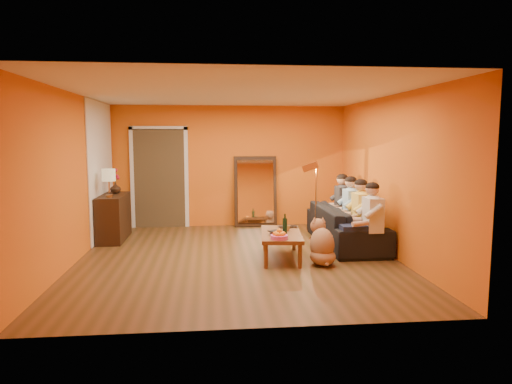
{
  "coord_description": "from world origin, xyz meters",
  "views": [
    {
      "loc": [
        -0.41,
        -7.14,
        1.92
      ],
      "look_at": [
        0.35,
        0.5,
        1.0
      ],
      "focal_mm": 32.0,
      "sensor_mm": 36.0,
      "label": 1
    }
  ],
  "objects": [
    {
      "name": "vase",
      "position": [
        -2.24,
        1.8,
        0.95
      ],
      "size": [
        0.2,
        0.2,
        0.21
      ],
      "primitive_type": "imported",
      "color": "black",
      "rests_on": "sideboard"
    },
    {
      "name": "room_shell",
      "position": [
        0.0,
        0.37,
        1.3
      ],
      "size": [
        5.0,
        5.5,
        2.6
      ],
      "color": "brown",
      "rests_on": "ground"
    },
    {
      "name": "tumbler",
      "position": [
        0.81,
        0.0,
        0.46
      ],
      "size": [
        0.12,
        0.12,
        0.09
      ],
      "primitive_type": "imported",
      "rotation": [
        0.0,
        0.0,
        -0.26
      ],
      "color": "#B27F3F",
      "rests_on": "coffee_table"
    },
    {
      "name": "person_mid_right",
      "position": [
        2.13,
        0.85,
        0.61
      ],
      "size": [
        0.7,
        0.44,
        1.22
      ],
      "primitive_type": null,
      "color": "#8AB3D6",
      "rests_on": "sofa"
    },
    {
      "name": "mirror_glass",
      "position": [
        0.55,
        2.59,
        0.76
      ],
      "size": [
        0.78,
        0.21,
        1.35
      ],
      "primitive_type": "cube",
      "rotation": [
        -0.14,
        0.0,
        0.0
      ],
      "color": "white",
      "rests_on": "mirror_frame"
    },
    {
      "name": "coffee_table",
      "position": [
        0.69,
        -0.12,
        0.21
      ],
      "size": [
        0.74,
        1.28,
        0.42
      ],
      "primitive_type": null,
      "rotation": [
        0.0,
        0.0,
        -0.1
      ],
      "color": "brown",
      "rests_on": "floor"
    },
    {
      "name": "laptop",
      "position": [
        0.87,
        0.23,
        0.43
      ],
      "size": [
        0.36,
        0.26,
        0.03
      ],
      "primitive_type": "imported",
      "rotation": [
        0.0,
        0.0,
        0.14
      ],
      "color": "black",
      "rests_on": "coffee_table"
    },
    {
      "name": "book_upper",
      "position": [
        0.51,
        -0.33,
        0.47
      ],
      "size": [
        0.26,
        0.28,
        0.02
      ],
      "primitive_type": "imported",
      "rotation": [
        0.0,
        0.0,
        0.51
      ],
      "color": "black",
      "rests_on": "book_mid"
    },
    {
      "name": "person_mid_left",
      "position": [
        2.13,
        0.3,
        0.61
      ],
      "size": [
        0.7,
        0.44,
        1.22
      ],
      "primitive_type": null,
      "color": "#EBC74E",
      "rests_on": "sofa"
    },
    {
      "name": "table_lamp",
      "position": [
        -2.24,
        1.25,
        1.1
      ],
      "size": [
        0.24,
        0.24,
        0.51
      ],
      "primitive_type": null,
      "color": "beige",
      "rests_on": "sideboard"
    },
    {
      "name": "dog",
      "position": [
        1.26,
        -0.49,
        0.36
      ],
      "size": [
        0.59,
        0.7,
        0.71
      ],
      "primitive_type": null,
      "rotation": [
        0.0,
        0.0,
        -0.39
      ],
      "color": "#9A6945",
      "rests_on": "floor"
    },
    {
      "name": "mirror_frame",
      "position": [
        0.55,
        2.63,
        0.76
      ],
      "size": [
        0.92,
        0.27,
        1.51
      ],
      "primitive_type": "cube",
      "rotation": [
        -0.14,
        0.0,
        0.0
      ],
      "color": "black",
      "rests_on": "floor"
    },
    {
      "name": "floor_lamp",
      "position": [
        1.55,
        1.17,
        0.72
      ],
      "size": [
        0.35,
        0.31,
        1.44
      ],
      "primitive_type": null,
      "rotation": [
        0.0,
        0.0,
        -0.28
      ],
      "color": "#BB7637",
      "rests_on": "floor"
    },
    {
      "name": "book_lower",
      "position": [
        0.51,
        -0.32,
        0.43
      ],
      "size": [
        0.23,
        0.28,
        0.02
      ],
      "primitive_type": "imported",
      "rotation": [
        0.0,
        0.0,
        0.13
      ],
      "color": "black",
      "rests_on": "coffee_table"
    },
    {
      "name": "book_mid",
      "position": [
        0.52,
        -0.31,
        0.45
      ],
      "size": [
        0.18,
        0.24,
        0.02
      ],
      "primitive_type": "imported",
      "rotation": [
        0.0,
        0.0,
        0.05
      ],
      "color": "#B51429",
      "rests_on": "book_lower"
    },
    {
      "name": "fruit_bowl",
      "position": [
        0.59,
        -0.57,
        0.5
      ],
      "size": [
        0.26,
        0.26,
        0.16
      ],
      "primitive_type": null,
      "color": "#E450AC",
      "rests_on": "coffee_table"
    },
    {
      "name": "sofa",
      "position": [
        2.0,
        0.75,
        0.34
      ],
      "size": [
        2.35,
        0.92,
        0.69
      ],
      "primitive_type": "imported",
      "rotation": [
        0.0,
        0.0,
        1.57
      ],
      "color": "black",
      "rests_on": "floor"
    },
    {
      "name": "person_far_left",
      "position": [
        2.13,
        -0.25,
        0.61
      ],
      "size": [
        0.7,
        0.44,
        1.22
      ],
      "primitive_type": null,
      "color": "beige",
      "rests_on": "sofa"
    },
    {
      "name": "flowers",
      "position": [
        -2.24,
        1.8,
        1.21
      ],
      "size": [
        0.17,
        0.17,
        0.48
      ],
      "primitive_type": null,
      "color": "#B51429",
      "rests_on": "vase"
    },
    {
      "name": "door_header",
      "position": [
        -1.5,
        2.71,
        2.12
      ],
      "size": [
        1.22,
        0.06,
        0.08
      ],
      "primitive_type": "cube",
      "color": "white",
      "rests_on": "wall_back"
    },
    {
      "name": "doorway_recess",
      "position": [
        -1.5,
        2.83,
        1.05
      ],
      "size": [
        1.06,
        0.3,
        2.1
      ],
      "primitive_type": "cube",
      "color": "#3F2D19",
      "rests_on": "floor"
    },
    {
      "name": "door_jamb_left",
      "position": [
        -2.07,
        2.71,
        1.05
      ],
      "size": [
        0.08,
        0.06,
        2.2
      ],
      "primitive_type": "cube",
      "color": "white",
      "rests_on": "wall_back"
    },
    {
      "name": "sideboard",
      "position": [
        -2.24,
        1.55,
        0.42
      ],
      "size": [
        0.44,
        1.18,
        0.85
      ],
      "primitive_type": "cube",
      "color": "black",
      "rests_on": "floor"
    },
    {
      "name": "door_jamb_right",
      "position": [
        -0.93,
        2.71,
        1.05
      ],
      "size": [
        0.08,
        0.06,
        2.2
      ],
      "primitive_type": "cube",
      "color": "white",
      "rests_on": "wall_back"
    },
    {
      "name": "person_far_right",
      "position": [
        2.13,
        1.4,
        0.61
      ],
      "size": [
        0.7,
        0.44,
        1.22
      ],
      "primitive_type": null,
      "color": "#323237",
      "rests_on": "sofa"
    },
    {
      "name": "wine_bottle",
      "position": [
        0.74,
        -0.17,
        0.58
      ],
      "size": [
        0.07,
        0.07,
        0.31
      ],
      "primitive_type": "cylinder",
      "color": "black",
      "rests_on": "coffee_table"
    },
    {
      "name": "white_accent",
      "position": [
        -2.48,
        1.75,
        1.3
      ],
      "size": [
        0.02,
        1.9,
        2.58
      ],
      "primitive_type": "cube",
      "color": "white",
      "rests_on": "wall_left"
    }
  ]
}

